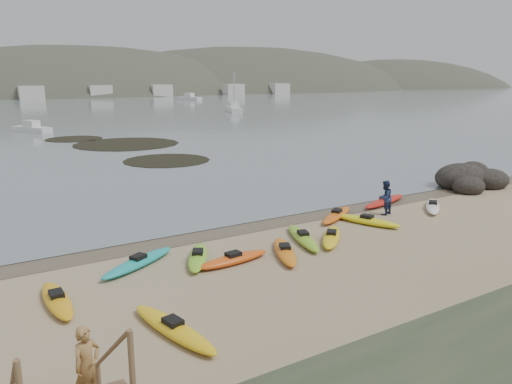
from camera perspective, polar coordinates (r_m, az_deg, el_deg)
ground at (r=24.33m, az=0.00°, el=-3.44°), size 600.00×600.00×0.00m
wet_sand at (r=24.08m, az=0.37°, el=-3.61°), size 60.00×60.00×0.00m
kayaks at (r=21.16m, az=3.96°, el=-5.56°), size 21.12×10.01×0.34m
person_west at (r=11.89m, az=-18.72°, el=-18.22°), size 0.76×0.63×1.78m
person_east at (r=26.23m, az=14.52°, el=-0.63°), size 1.00×0.87×1.78m
rock_cluster at (r=34.92m, az=23.23°, el=1.01°), size 5.34×3.93×1.83m
kelp_mats at (r=51.90m, az=-14.85°, el=5.05°), size 12.20×25.84×0.04m
moored_boats at (r=101.75m, az=-24.94°, el=8.35°), size 87.76×74.73×1.36m
far_hills at (r=221.15m, az=-18.04°, el=6.56°), size 550.00×135.00×80.00m
far_town at (r=165.94m, az=-25.70°, el=10.16°), size 199.00×5.00×4.00m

